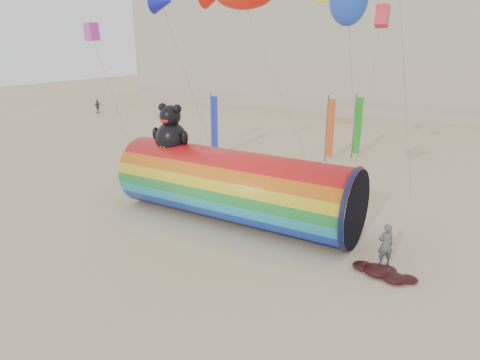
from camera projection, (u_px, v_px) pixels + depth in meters
The scene contains 7 objects.
ground at pixel (216, 232), 21.25m from camera, with size 160.00×160.00×0.00m, color #CCB58C.
hotel_building at pixel (325, 33), 61.44m from camera, with size 60.40×15.40×20.60m.
windsock_assembly at pixel (234, 184), 22.16m from camera, with size 12.92×3.93×5.95m.
kite_handler at pixel (386, 245), 17.89m from camera, with size 0.68×0.44×1.86m, color #505457.
fabric_bundle at pixel (382, 272), 17.23m from camera, with size 2.62×1.35×0.41m.
festival_banners at pixel (299, 126), 33.99m from camera, with size 10.90×5.29×5.20m.
flying_kites at pixel (279, 1), 23.92m from camera, with size 23.61×13.54×6.46m.
Camera 1 is at (11.04, -16.03, 9.01)m, focal length 32.00 mm.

